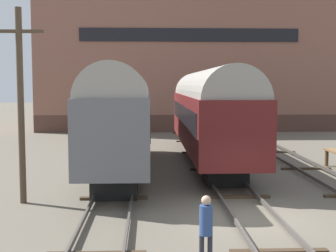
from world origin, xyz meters
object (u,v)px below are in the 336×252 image
Objects in this scene: train_car_grey at (122,113)px; utility_pole at (21,102)px; train_car_maroon at (209,110)px; person_worker at (206,225)px.

utility_pole is at bearing -118.39° from train_car_grey.
utility_pole is (-3.35, -6.20, 0.76)m from train_car_grey.
person_worker is at bearing -97.50° from train_car_maroon.
person_worker is at bearing -78.03° from train_car_grey.
train_car_maroon reaches higher than person_worker.
person_worker is 9.38m from utility_pole.
utility_pole reaches higher than train_car_maroon.
train_car_grey is 8.32× the size of person_worker.
train_car_grey is 0.86× the size of train_car_maroon.
train_car_maroon is 2.43× the size of utility_pole.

